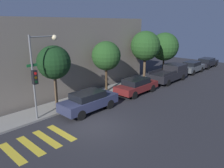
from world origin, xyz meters
TOP-DOWN VIEW (x-y plane):
  - ground_plane at (0.00, 0.00)m, footprint 60.00×60.00m
  - sidewalk at (0.00, 4.38)m, footprint 26.00×2.35m
  - building_row at (0.00, 8.95)m, footprint 26.00×6.00m
  - crosswalk at (-3.35, 0.80)m, footprint 3.39×2.60m
  - traffic_light_pole at (-1.59, 3.37)m, footprint 2.29×0.56m
  - sedan_near_corner at (1.45, 2.10)m, footprint 4.55×1.77m
  - sedan_middle at (7.25, 2.10)m, footprint 4.53×1.84m
  - pickup_truck at (13.48, 2.10)m, footprint 5.36×2.03m
  - sedan_far_end at (19.18, 2.10)m, footprint 4.25×1.81m
  - sedan_tail_of_row at (24.25, 2.10)m, footprint 4.69×1.84m
  - tree_near_corner at (0.11, 4.30)m, footprint 2.46×2.46m
  - tree_midblock at (5.51, 4.30)m, footprint 2.63×2.63m
  - tree_far_end at (11.59, 4.30)m, footprint 3.22×3.22m
  - tree_behind_truck at (15.68, 4.30)m, footprint 3.42×3.42m

SIDE VIEW (x-z plane):
  - ground_plane at x=0.00m, z-range 0.00..0.00m
  - crosswalk at x=-3.35m, z-range 0.00..0.00m
  - sidewalk at x=0.00m, z-range 0.00..0.14m
  - sedan_tail_of_row at x=24.25m, z-range 0.07..1.42m
  - sedan_middle at x=7.25m, z-range 0.05..1.51m
  - sedan_far_end at x=19.18m, z-range 0.05..1.55m
  - sedan_near_corner at x=1.45m, z-range 0.05..1.59m
  - pickup_truck at x=13.48m, z-range 0.02..1.79m
  - building_row at x=0.00m, z-range 0.00..6.80m
  - tree_midblock at x=5.51m, z-range 1.08..5.90m
  - tree_behind_truck at x=15.68m, z-range 0.90..6.14m
  - tree_near_corner at x=0.11m, z-range 1.16..5.99m
  - traffic_light_pole at x=-1.59m, z-range 0.77..6.45m
  - tree_far_end at x=11.59m, z-range 1.14..6.69m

